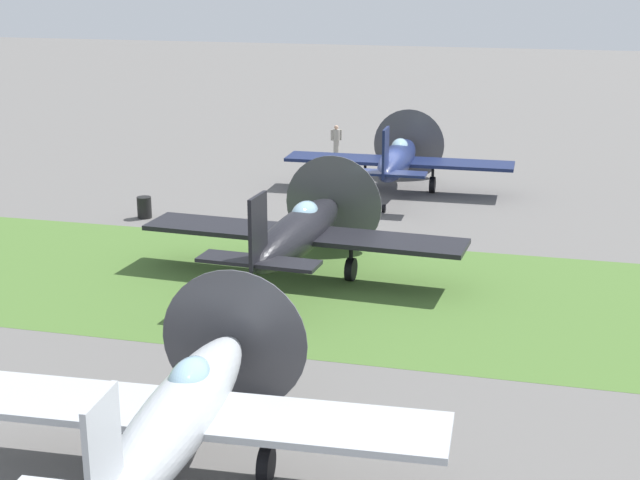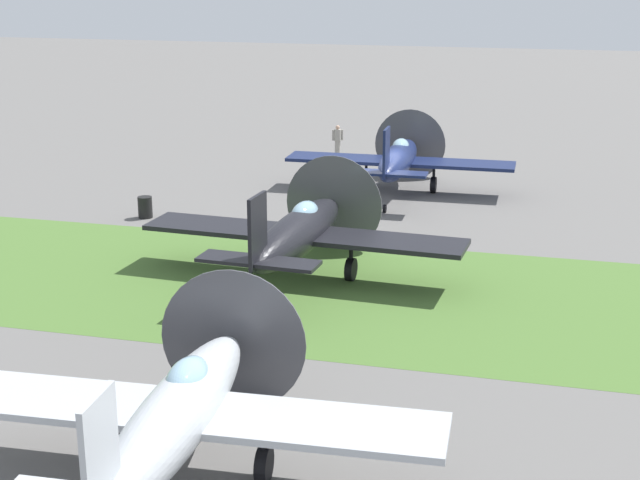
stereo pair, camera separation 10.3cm
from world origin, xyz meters
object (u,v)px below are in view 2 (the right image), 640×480
at_px(airplane_trail, 180,411).
at_px(ground_crew_chief, 338,140).
at_px(airplane_lead, 399,159).
at_px(fuel_drum, 145,207).
at_px(airplane_wingman, 300,232).

relative_size(airplane_trail, ground_crew_chief, 6.29).
relative_size(airplane_lead, fuel_drum, 11.78).
distance_m(airplane_lead, airplane_trail, 26.13).
distance_m(airplane_trail, ground_crew_chief, 34.01).
bearing_deg(ground_crew_chief, airplane_trail, -107.00).
relative_size(airplane_lead, ground_crew_chief, 6.13).
height_order(airplane_lead, fuel_drum, airplane_lead).
distance_m(airplane_trail, fuel_drum, 21.40).
bearing_deg(fuel_drum, airplane_wingman, -35.38).
distance_m(airplane_wingman, airplane_trail, 13.13).
xyz_separation_m(airplane_wingman, fuel_drum, (-8.46, 6.01, -1.22)).
relative_size(airplane_wingman, airplane_trail, 1.03).
distance_m(airplane_lead, fuel_drum, 11.90).
bearing_deg(airplane_trail, airplane_lead, 87.31).
height_order(airplane_lead, airplane_trail, airplane_trail).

